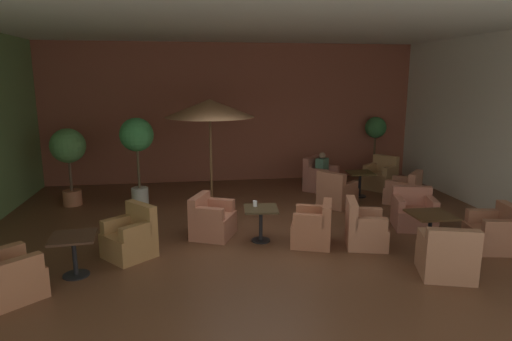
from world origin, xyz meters
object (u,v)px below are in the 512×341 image
at_px(cafe_table_front_right, 74,247).
at_px(armchair_mid_center_north, 381,177).
at_px(armchair_front_left_east, 212,221).
at_px(potted_tree_mid_right, 68,152).
at_px(armchair_front_right_east, 6,278).
at_px(potted_tree_left_corner, 137,143).
at_px(potted_tree_mid_left, 375,137).
at_px(cafe_table_rear_right, 430,221).
at_px(cafe_table_mid_center, 360,178).
at_px(armchair_rear_right_south, 414,213).
at_px(armchair_rear_right_west, 364,229).
at_px(patron_blue_shirt, 322,165).
at_px(armchair_front_right_north, 131,238).
at_px(armchair_rear_right_east, 495,233).
at_px(patio_umbrella_tall_red, 210,109).
at_px(cafe_table_front_left, 261,216).
at_px(armchair_rear_right_north, 447,257).
at_px(armchair_front_left_north, 313,228).
at_px(iced_drink_cup, 255,204).
at_px(armchair_mid_center_south, 336,193).
at_px(armchair_mid_center_east, 320,178).
at_px(armchair_mid_center_west, 404,191).

bearing_deg(cafe_table_front_right, armchair_mid_center_north, 32.59).
relative_size(armchair_front_left_east, potted_tree_mid_right, 0.54).
xyz_separation_m(armchair_front_right_east, potted_tree_left_corner, (1.36, 4.49, 1.22)).
distance_m(armchair_mid_center_north, potted_tree_mid_left, 1.62).
distance_m(cafe_table_front_right, cafe_table_rear_right, 6.08).
distance_m(armchair_front_right_east, potted_tree_left_corner, 4.85).
bearing_deg(cafe_table_mid_center, armchair_rear_right_south, -85.62).
relative_size(armchair_rear_right_west, patron_blue_shirt, 1.49).
relative_size(cafe_table_mid_center, patron_blue_shirt, 1.08).
relative_size(armchair_mid_center_north, potted_tree_left_corner, 0.49).
xyz_separation_m(armchair_front_right_north, cafe_table_mid_center, (5.41, 3.16, 0.15)).
distance_m(armchair_rear_right_east, patron_blue_shirt, 4.94).
height_order(armchair_rear_right_west, patio_umbrella_tall_red, patio_umbrella_tall_red).
relative_size(cafe_table_front_left, cafe_table_rear_right, 0.91).
xyz_separation_m(cafe_table_rear_right, armchair_rear_right_north, (-0.35, -1.11, -0.20)).
bearing_deg(armchair_front_left_north, cafe_table_rear_right, -13.86).
bearing_deg(iced_drink_cup, armchair_front_right_north, -167.34).
bearing_deg(armchair_mid_center_south, cafe_table_front_left, -137.08).
bearing_deg(armchair_mid_center_east, armchair_rear_right_east, -67.83).
height_order(potted_tree_left_corner, patron_blue_shirt, potted_tree_left_corner).
relative_size(cafe_table_rear_right, iced_drink_cup, 6.68).
xyz_separation_m(armchair_mid_center_south, patron_blue_shirt, (0.09, 1.50, 0.40)).
height_order(armchair_mid_center_east, armchair_rear_right_west, armchair_mid_center_east).
height_order(armchair_rear_right_south, potted_tree_left_corner, potted_tree_left_corner).
bearing_deg(iced_drink_cup, armchair_front_right_east, -154.30).
xyz_separation_m(armchair_mid_center_west, potted_tree_mid_left, (0.38, 2.73, 0.99)).
height_order(cafe_table_front_left, armchair_front_left_east, armchair_front_left_east).
height_order(armchair_mid_center_north, armchair_rear_right_west, armchair_mid_center_north).
bearing_deg(cafe_table_front_right, armchair_mid_center_west, 23.48).
height_order(armchair_rear_right_north, potted_tree_mid_left, potted_tree_mid_left).
xyz_separation_m(armchair_mid_center_west, potted_tree_left_corner, (-6.44, 0.78, 1.24)).
distance_m(armchair_front_left_north, patio_umbrella_tall_red, 3.94).
height_order(armchair_front_left_east, armchair_rear_right_south, armchair_front_left_east).
bearing_deg(potted_tree_mid_right, armchair_front_left_north, -33.76).
distance_m(armchair_mid_center_south, armchair_rear_right_west, 2.58).
relative_size(armchair_mid_center_west, potted_tree_mid_left, 0.56).
xyz_separation_m(armchair_front_left_north, armchair_rear_right_north, (1.68, -1.62, 0.00)).
xyz_separation_m(armchair_mid_center_west, armchair_rear_right_west, (-2.08, -2.53, 0.01)).
height_order(armchair_mid_center_north, armchair_mid_center_west, armchair_mid_center_north).
bearing_deg(armchair_mid_center_south, armchair_front_right_north, -151.83).
xyz_separation_m(cafe_table_mid_center, armchair_rear_right_west, (-1.23, -3.29, -0.17)).
height_order(armchair_front_left_north, patron_blue_shirt, patron_blue_shirt).
distance_m(patio_umbrella_tall_red, patron_blue_shirt, 3.60).
bearing_deg(armchair_rear_right_north, patron_blue_shirt, 93.54).
distance_m(armchair_front_left_east, potted_tree_mid_right, 4.33).
bearing_deg(cafe_table_rear_right, armchair_mid_center_north, 76.92).
xyz_separation_m(armchair_front_left_north, potted_tree_left_corner, (-3.45, 3.11, 1.23)).
bearing_deg(armchair_front_left_north, armchair_mid_center_north, 51.46).
bearing_deg(cafe_table_front_right, iced_drink_cup, 20.99).
distance_m(cafe_table_front_right, iced_drink_cup, 3.24).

